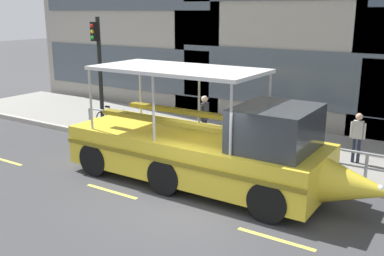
{
  "coord_description": "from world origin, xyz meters",
  "views": [
    {
      "loc": [
        5.6,
        -8.82,
        4.81
      ],
      "look_at": [
        -1.58,
        2.24,
        1.3
      ],
      "focal_mm": 41.39,
      "sensor_mm": 36.0,
      "label": 1
    }
  ],
  "objects": [
    {
      "name": "traffic_light_pole",
      "position": [
        -6.97,
        3.79,
        2.83
      ],
      "size": [
        0.24,
        0.46,
        4.4
      ],
      "color": "black",
      "rests_on": "sidewalk"
    },
    {
      "name": "lane_centreline",
      "position": [
        -0.0,
        -0.56,
        0.0
      ],
      "size": [
        25.8,
        0.12,
        0.01
      ],
      "color": "#DBD64C",
      "rests_on": "ground_plane"
    },
    {
      "name": "curb_edge",
      "position": [
        0.0,
        3.11,
        0.09
      ],
      "size": [
        32.0,
        0.18,
        0.18
      ],
      "primitive_type": "cube",
      "color": "#B2ADA3",
      "rests_on": "ground_plane"
    },
    {
      "name": "leaned_bicycle",
      "position": [
        -6.38,
        3.77,
        0.56
      ],
      "size": [
        1.74,
        0.46,
        0.96
      ],
      "color": "black",
      "rests_on": "sidewalk"
    },
    {
      "name": "ground_plane",
      "position": [
        0.0,
        0.0,
        0.0
      ],
      "size": [
        120.0,
        120.0,
        0.0
      ],
      "primitive_type": "plane",
      "color": "#3D3D3F"
    },
    {
      "name": "curb_guardrail",
      "position": [
        -1.2,
        3.45,
        0.76
      ],
      "size": [
        12.26,
        0.09,
        0.87
      ],
      "color": "#9EA0A8",
      "rests_on": "sidewalk"
    },
    {
      "name": "pedestrian_mid_right",
      "position": [
        -2.4,
        4.31,
        1.22
      ],
      "size": [
        0.23,
        0.5,
        1.72
      ],
      "color": "#1E2338",
      "rests_on": "sidewalk"
    },
    {
      "name": "sidewalk",
      "position": [
        0.0,
        5.6,
        0.09
      ],
      "size": [
        32.0,
        4.8,
        0.18
      ],
      "primitive_type": "cube",
      "color": "gray",
      "rests_on": "ground_plane"
    },
    {
      "name": "pedestrian_near_bow",
      "position": [
        2.73,
        5.02,
        1.14
      ],
      "size": [
        0.46,
        0.22,
        1.59
      ],
      "color": "#1E2338",
      "rests_on": "sidewalk"
    },
    {
      "name": "duck_tour_boat",
      "position": [
        -0.34,
        1.29,
        1.08
      ],
      "size": [
        9.32,
        2.65,
        3.28
      ],
      "color": "yellow",
      "rests_on": "ground_plane"
    },
    {
      "name": "pedestrian_mid_left",
      "position": [
        -1.13,
        4.19,
        1.1
      ],
      "size": [
        0.42,
        0.24,
        1.52
      ],
      "color": "#1E2338",
      "rests_on": "sidewalk"
    }
  ]
}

